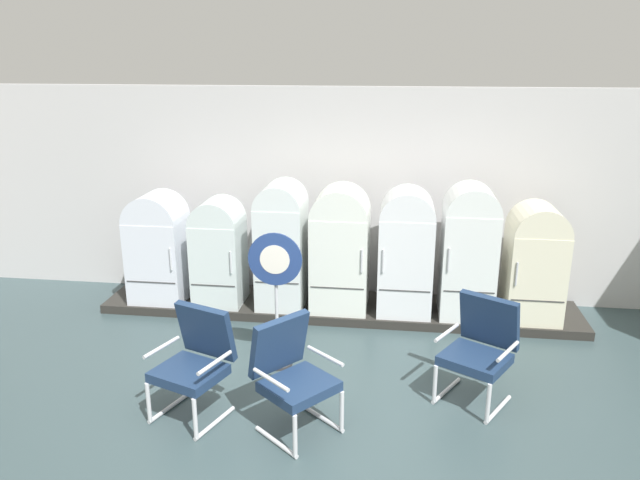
{
  "coord_description": "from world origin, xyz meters",
  "views": [
    {
      "loc": [
        0.7,
        -4.15,
        3.19
      ],
      "look_at": [
        -0.21,
        2.75,
        1.04
      ],
      "focal_mm": 33.9,
      "sensor_mm": 36.0,
      "label": 1
    }
  ],
  "objects_px": {
    "refrigerator_1": "(219,249)",
    "refrigerator_4": "(406,248)",
    "refrigerator_2": "(282,240)",
    "refrigerator_6": "(535,259)",
    "armchair_right": "(480,345)",
    "armchair_left": "(196,358)",
    "armchair_center": "(291,371)",
    "refrigerator_0": "(158,244)",
    "sign_stand": "(276,296)",
    "refrigerator_5": "(469,247)",
    "refrigerator_3": "(340,245)"
  },
  "relations": [
    {
      "from": "refrigerator_1",
      "to": "refrigerator_4",
      "type": "relative_size",
      "value": 0.88
    },
    {
      "from": "refrigerator_2",
      "to": "refrigerator_6",
      "type": "height_order",
      "value": "refrigerator_2"
    },
    {
      "from": "refrigerator_6",
      "to": "armchair_right",
      "type": "height_order",
      "value": "refrigerator_6"
    },
    {
      "from": "refrigerator_2",
      "to": "refrigerator_1",
      "type": "bearing_deg",
      "value": -176.5
    },
    {
      "from": "armchair_right",
      "to": "armchair_left",
      "type": "bearing_deg",
      "value": -167.2
    },
    {
      "from": "refrigerator_4",
      "to": "refrigerator_2",
      "type": "bearing_deg",
      "value": 179.15
    },
    {
      "from": "refrigerator_2",
      "to": "armchair_center",
      "type": "bearing_deg",
      "value": -77.24
    },
    {
      "from": "refrigerator_0",
      "to": "refrigerator_6",
      "type": "relative_size",
      "value": 1.0
    },
    {
      "from": "refrigerator_1",
      "to": "sign_stand",
      "type": "distance_m",
      "value": 1.69
    },
    {
      "from": "refrigerator_0",
      "to": "refrigerator_1",
      "type": "xyz_separation_m",
      "value": [
        0.8,
        -0.01,
        -0.02
      ]
    },
    {
      "from": "armchair_left",
      "to": "armchair_right",
      "type": "distance_m",
      "value": 2.66
    },
    {
      "from": "refrigerator_0",
      "to": "armchair_right",
      "type": "distance_m",
      "value": 4.24
    },
    {
      "from": "armchair_center",
      "to": "refrigerator_5",
      "type": "bearing_deg",
      "value": 55.0
    },
    {
      "from": "refrigerator_1",
      "to": "armchair_right",
      "type": "xyz_separation_m",
      "value": [
        3.06,
        -1.73,
        -0.27
      ]
    },
    {
      "from": "refrigerator_1",
      "to": "refrigerator_4",
      "type": "xyz_separation_m",
      "value": [
        2.35,
        0.03,
        0.1
      ]
    },
    {
      "from": "refrigerator_3",
      "to": "armchair_left",
      "type": "xyz_separation_m",
      "value": [
        -1.08,
        -2.36,
        -0.37
      ]
    },
    {
      "from": "sign_stand",
      "to": "refrigerator_4",
      "type": "bearing_deg",
      "value": 45.88
    },
    {
      "from": "refrigerator_0",
      "to": "armchair_center",
      "type": "distance_m",
      "value": 3.29
    },
    {
      "from": "armchair_right",
      "to": "refrigerator_4",
      "type": "bearing_deg",
      "value": 111.89
    },
    {
      "from": "armchair_left",
      "to": "sign_stand",
      "type": "bearing_deg",
      "value": 60.36
    },
    {
      "from": "refrigerator_0",
      "to": "refrigerator_1",
      "type": "height_order",
      "value": "refrigerator_0"
    },
    {
      "from": "refrigerator_6",
      "to": "armchair_right",
      "type": "bearing_deg",
      "value": -114.95
    },
    {
      "from": "refrigerator_2",
      "to": "sign_stand",
      "type": "distance_m",
      "value": 1.42
    },
    {
      "from": "refrigerator_3",
      "to": "refrigerator_5",
      "type": "bearing_deg",
      "value": -0.67
    },
    {
      "from": "refrigerator_0",
      "to": "refrigerator_5",
      "type": "relative_size",
      "value": 0.87
    },
    {
      "from": "refrigerator_1",
      "to": "armchair_center",
      "type": "distance_m",
      "value": 2.81
    },
    {
      "from": "refrigerator_0",
      "to": "refrigerator_1",
      "type": "bearing_deg",
      "value": -0.75
    },
    {
      "from": "refrigerator_2",
      "to": "armchair_center",
      "type": "distance_m",
      "value": 2.58
    },
    {
      "from": "refrigerator_4",
      "to": "armchair_center",
      "type": "relative_size",
      "value": 1.53
    },
    {
      "from": "armchair_right",
      "to": "armchair_center",
      "type": "distance_m",
      "value": 1.83
    },
    {
      "from": "refrigerator_4",
      "to": "refrigerator_5",
      "type": "bearing_deg",
      "value": 0.07
    },
    {
      "from": "refrigerator_2",
      "to": "sign_stand",
      "type": "xyz_separation_m",
      "value": [
        0.21,
        -1.4,
        -0.16
      ]
    },
    {
      "from": "refrigerator_3",
      "to": "refrigerator_1",
      "type": "bearing_deg",
      "value": -178.31
    },
    {
      "from": "refrigerator_2",
      "to": "armchair_right",
      "type": "distance_m",
      "value": 2.9
    },
    {
      "from": "refrigerator_0",
      "to": "sign_stand",
      "type": "relative_size",
      "value": 0.96
    },
    {
      "from": "refrigerator_3",
      "to": "refrigerator_4",
      "type": "bearing_deg",
      "value": -1.36
    },
    {
      "from": "refrigerator_0",
      "to": "refrigerator_1",
      "type": "relative_size",
      "value": 1.04
    },
    {
      "from": "refrigerator_3",
      "to": "armchair_center",
      "type": "xyz_separation_m",
      "value": [
        -0.18,
        -2.49,
        -0.37
      ]
    },
    {
      "from": "refrigerator_0",
      "to": "armchair_left",
      "type": "distance_m",
      "value": 2.67
    },
    {
      "from": "refrigerator_4",
      "to": "refrigerator_3",
      "type": "bearing_deg",
      "value": 178.64
    },
    {
      "from": "refrigerator_5",
      "to": "armchair_left",
      "type": "distance_m",
      "value": 3.55
    },
    {
      "from": "refrigerator_1",
      "to": "refrigerator_6",
      "type": "relative_size",
      "value": 0.97
    },
    {
      "from": "refrigerator_0",
      "to": "refrigerator_5",
      "type": "distance_m",
      "value": 3.9
    },
    {
      "from": "refrigerator_1",
      "to": "armchair_right",
      "type": "bearing_deg",
      "value": -29.5
    },
    {
      "from": "refrigerator_6",
      "to": "refrigerator_1",
      "type": "bearing_deg",
      "value": -179.47
    },
    {
      "from": "refrigerator_1",
      "to": "armchair_left",
      "type": "height_order",
      "value": "refrigerator_1"
    },
    {
      "from": "refrigerator_0",
      "to": "refrigerator_1",
      "type": "distance_m",
      "value": 0.8
    },
    {
      "from": "refrigerator_2",
      "to": "refrigerator_3",
      "type": "height_order",
      "value": "refrigerator_2"
    },
    {
      "from": "refrigerator_1",
      "to": "refrigerator_6",
      "type": "distance_m",
      "value": 3.88
    },
    {
      "from": "refrigerator_0",
      "to": "refrigerator_6",
      "type": "xyz_separation_m",
      "value": [
        4.68,
        0.02,
        0.0
      ]
    }
  ]
}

